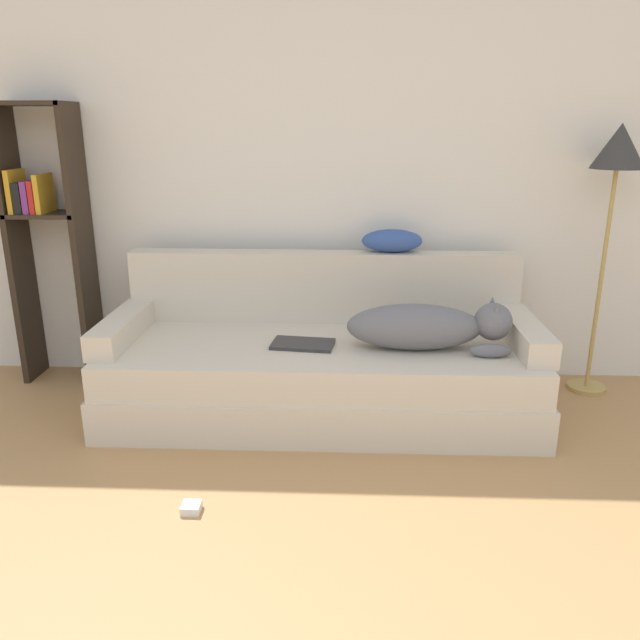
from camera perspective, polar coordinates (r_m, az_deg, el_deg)
wall_back at (r=3.73m, az=1.88°, el=15.07°), size 8.17×0.06×2.70m
couch at (r=3.38m, az=0.07°, el=-5.27°), size 2.27×0.91×0.41m
couch_backrest at (r=3.62m, az=0.33°, el=3.08°), size 2.23×0.15×0.40m
couch_arm_left at (r=3.49m, az=-17.58°, el=-0.64°), size 0.15×0.72×0.13m
couch_arm_right at (r=3.41m, az=18.14°, el=-1.11°), size 0.15×0.72×0.13m
dog at (r=3.21m, az=9.82°, el=-0.57°), size 0.83×0.27×0.26m
laptop at (r=3.24m, az=-1.58°, el=-2.22°), size 0.34×0.23×0.02m
throw_pillow at (r=3.59m, az=6.60°, el=7.21°), size 0.34×0.17×0.13m
bookshelf at (r=4.00m, az=-23.74°, el=7.59°), size 0.43×0.26×1.63m
floor_lamp at (r=3.77m, az=25.50°, el=12.58°), size 0.28×0.28×1.51m
power_adapter at (r=2.70m, az=-11.69°, el=-16.46°), size 0.08×0.08×0.04m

